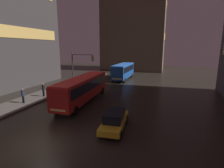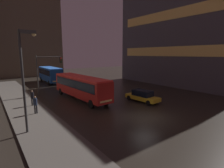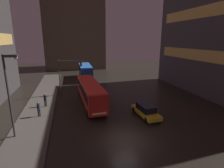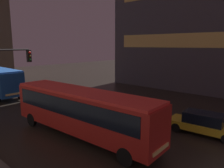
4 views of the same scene
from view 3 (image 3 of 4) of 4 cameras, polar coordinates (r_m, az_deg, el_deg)
ground_plane at (r=17.31m, az=4.43°, el=-17.85°), size 120.00×120.00×0.00m
sidewalk_left at (r=25.88m, az=-22.68°, el=-7.46°), size 4.00×48.00×0.15m
building_far_backdrop at (r=59.83m, az=-12.31°, el=18.75°), size 18.07×12.00×28.09m
bus_near at (r=25.41m, az=-7.11°, el=-2.26°), size 2.90×11.84×3.21m
bus_far at (r=41.99m, az=-8.70°, el=4.45°), size 2.81×9.61×3.34m
car_taxi at (r=21.97m, az=10.97°, el=-8.47°), size 2.11×4.81×1.53m
pedestrian_near at (r=25.86m, az=-21.00°, el=-4.57°), size 0.51×0.51×1.83m
pedestrian_mid at (r=22.87m, az=-22.87°, el=-7.20°), size 0.52×0.52×1.84m
traffic_light_main at (r=29.73m, az=-14.33°, el=4.21°), size 3.80×0.35×6.11m
street_lamp_sidewalk at (r=18.04m, az=-30.37°, el=-0.12°), size 1.25×0.36×7.83m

